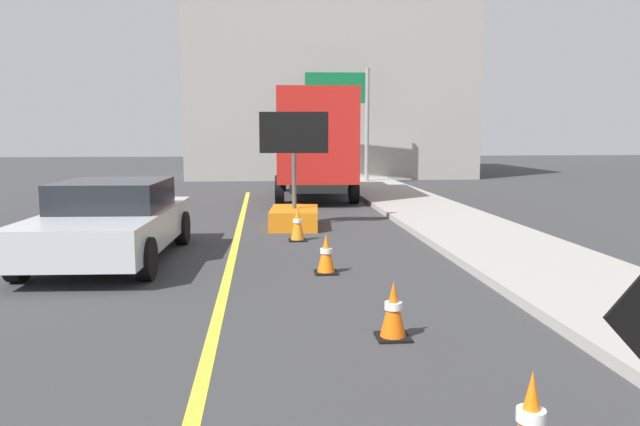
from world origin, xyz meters
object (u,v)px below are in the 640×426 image
Objects in this scene: arrow_board_trailer at (294,207)px; traffic_cone_near_sign at (531,423)px; traffic_cone_curbside at (298,224)px; pickup_car at (112,220)px; highway_guide_sign at (349,105)px; traffic_cone_far_lane at (326,254)px; box_truck at (315,142)px; traffic_cone_mid_lane at (393,310)px.

arrow_board_trailer is 3.85× the size of traffic_cone_near_sign.
traffic_cone_near_sign is 8.83m from traffic_cone_curbside.
pickup_car is 17.08m from highway_guide_sign.
pickup_car is 3.90m from traffic_cone_far_lane.
traffic_cone_far_lane is at bearing -84.61° from traffic_cone_curbside.
pickup_car is at bearing 158.86° from traffic_cone_far_lane.
box_truck is 1.37× the size of highway_guide_sign.
traffic_cone_near_sign is at bearing -90.24° from box_truck.
arrow_board_trailer is at bearing 45.38° from pickup_car.
highway_guide_sign reaches higher than traffic_cone_near_sign.
arrow_board_trailer reaches higher than traffic_cone_near_sign.
highway_guide_sign reaches higher than box_truck.
highway_guide_sign is at bearing 76.04° from arrow_board_trailer.
highway_guide_sign is (6.40, 15.60, 2.73)m from pickup_car.
traffic_cone_near_sign is 0.96× the size of traffic_cone_curbside.
traffic_cone_far_lane is 0.87× the size of traffic_cone_curbside.
box_truck is at bearing -109.30° from highway_guide_sign.
traffic_cone_curbside is at bearing 96.56° from traffic_cone_near_sign.
box_truck is 14.58m from traffic_cone_mid_lane.
traffic_cone_curbside is at bearing 95.39° from traffic_cone_far_lane.
traffic_cone_near_sign reaches higher than traffic_cone_far_lane.
box_truck is at bearing 82.65° from traffic_cone_curbside.
traffic_cone_far_lane is at bearing -99.27° from highway_guide_sign.
traffic_cone_far_lane is 2.99m from traffic_cone_curbside.
arrow_board_trailer is at bearing -103.96° from highway_guide_sign.
traffic_cone_curbside is at bearing -102.30° from highway_guide_sign.
arrow_board_trailer is 3.68× the size of traffic_cone_curbside.
box_truck reaches higher than arrow_board_trailer.
highway_guide_sign is 7.82× the size of traffic_cone_mid_lane.
box_truck is 9.33× the size of traffic_cone_curbside.
arrow_board_trailer is at bearing -99.14° from box_truck.
traffic_cone_curbside is at bearing 25.29° from pickup_car.
highway_guide_sign reaches higher than traffic_cone_mid_lane.
pickup_car reaches higher than traffic_cone_near_sign.
arrow_board_trailer reaches higher than traffic_cone_mid_lane.
traffic_cone_mid_lane is at bearing -85.28° from arrow_board_trailer.
traffic_cone_near_sign is (-2.05, -22.80, -3.08)m from highway_guide_sign.
pickup_car reaches higher than traffic_cone_far_lane.
box_truck reaches higher than traffic_cone_mid_lane.
box_truck is 17.23m from traffic_cone_near_sign.
traffic_cone_mid_lane is 0.87× the size of traffic_cone_curbside.
highway_guide_sign is at bearing 80.73° from traffic_cone_far_lane.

